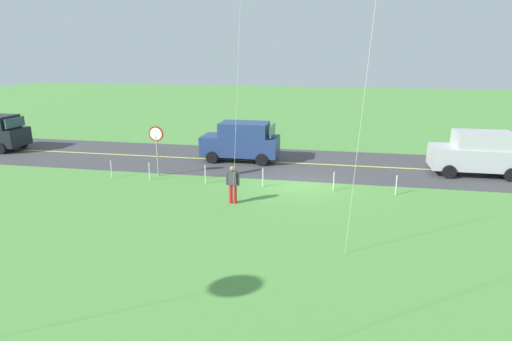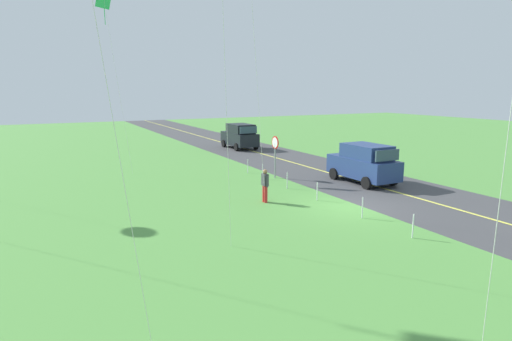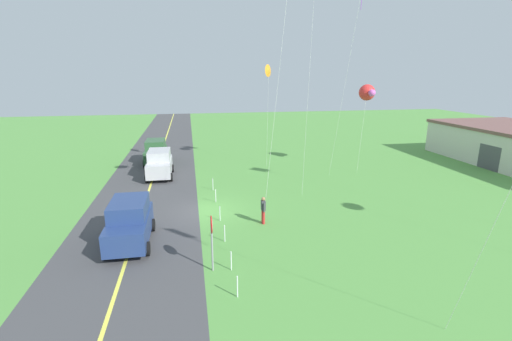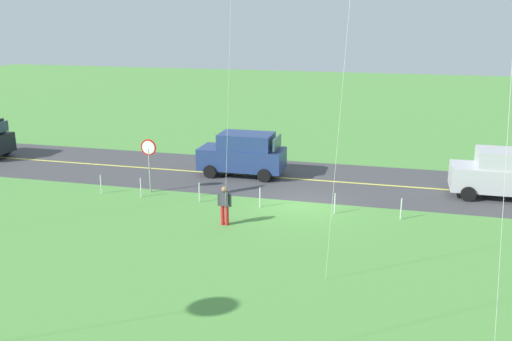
{
  "view_description": "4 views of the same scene",
  "coord_description": "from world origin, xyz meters",
  "px_view_note": "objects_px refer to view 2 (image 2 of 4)",
  "views": [
    {
      "loc": [
        -1.63,
        19.31,
        6.08
      ],
      "look_at": [
        1.43,
        3.5,
        1.58
      ],
      "focal_mm": 29.69,
      "sensor_mm": 36.0,
      "label": 1
    },
    {
      "loc": [
        -14.79,
        12.42,
        5.3
      ],
      "look_at": [
        2.82,
        3.43,
        1.51
      ],
      "focal_mm": 29.74,
      "sensor_mm": 36.0,
      "label": 2
    },
    {
      "loc": [
        21.58,
        -0.83,
        8.34
      ],
      "look_at": [
        3.25,
        2.56,
        3.39
      ],
      "focal_mm": 25.44,
      "sensor_mm": 36.0,
      "label": 3
    },
    {
      "loc": [
        -4.02,
        23.17,
        8.13
      ],
      "look_at": [
        0.85,
        4.45,
        2.73
      ],
      "focal_mm": 39.31,
      "sensor_mm": 36.0,
      "label": 4
    }
  ],
  "objects_px": {
    "car_parked_east_far": "(240,136)",
    "kite_orange_near": "(104,2)",
    "stop_sign": "(275,149)",
    "car_suv_foreground": "(364,163)",
    "person_adult_near": "(265,185)"
  },
  "relations": [
    {
      "from": "car_suv_foreground",
      "to": "car_parked_east_far",
      "type": "xyz_separation_m",
      "value": [
        16.36,
        0.28,
        0.0
      ]
    },
    {
      "from": "car_suv_foreground",
      "to": "person_adult_near",
      "type": "xyz_separation_m",
      "value": [
        -1.25,
        7.13,
        -0.29
      ]
    },
    {
      "from": "car_suv_foreground",
      "to": "kite_orange_near",
      "type": "xyz_separation_m",
      "value": [
        10.96,
        12.14,
        9.57
      ]
    },
    {
      "from": "person_adult_near",
      "to": "kite_orange_near",
      "type": "distance_m",
      "value": 16.47
    },
    {
      "from": "car_parked_east_far",
      "to": "kite_orange_near",
      "type": "xyz_separation_m",
      "value": [
        -5.4,
        11.86,
        9.57
      ]
    },
    {
      "from": "stop_sign",
      "to": "kite_orange_near",
      "type": "distance_m",
      "value": 14.27
    },
    {
      "from": "person_adult_near",
      "to": "stop_sign",
      "type": "bearing_deg",
      "value": -9.02
    },
    {
      "from": "stop_sign",
      "to": "person_adult_near",
      "type": "xyz_separation_m",
      "value": [
        -4.71,
        3.22,
        -0.94
      ]
    },
    {
      "from": "car_suv_foreground",
      "to": "person_adult_near",
      "type": "bearing_deg",
      "value": 99.95
    },
    {
      "from": "stop_sign",
      "to": "person_adult_near",
      "type": "relative_size",
      "value": 1.6
    },
    {
      "from": "car_parked_east_far",
      "to": "person_adult_near",
      "type": "height_order",
      "value": "car_parked_east_far"
    },
    {
      "from": "car_parked_east_far",
      "to": "kite_orange_near",
      "type": "relative_size",
      "value": 0.38
    },
    {
      "from": "car_parked_east_far",
      "to": "person_adult_near",
      "type": "bearing_deg",
      "value": 158.74
    },
    {
      "from": "person_adult_near",
      "to": "car_suv_foreground",
      "type": "bearing_deg",
      "value": -54.72
    },
    {
      "from": "stop_sign",
      "to": "car_parked_east_far",
      "type": "bearing_deg",
      "value": -15.73
    }
  ]
}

